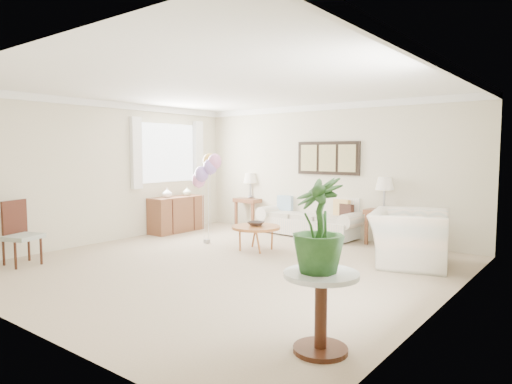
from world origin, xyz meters
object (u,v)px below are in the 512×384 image
sofa (312,220)px  accent_chair (19,231)px  balloon_cluster (207,169)px  armchair (409,238)px  coffee_table (256,228)px

sofa → accent_chair: (-2.23, -4.71, 0.18)m
sofa → balloon_cluster: (-1.10, -1.87, 1.05)m
sofa → balloon_cluster: balloon_cluster is taller
balloon_cluster → armchair: bearing=11.3°
coffee_table → armchair: size_ratio=0.67×
coffee_table → balloon_cluster: bearing=-176.2°
coffee_table → armchair: (2.39, 0.62, 0.01)m
coffee_table → accent_chair: size_ratio=0.87×
armchair → coffee_table: bearing=89.9°
armchair → balloon_cluster: (-3.46, -0.69, 0.96)m
sofa → coffee_table: (-0.04, -1.80, 0.07)m
coffee_table → armchair: armchair is taller
accent_chair → armchair: bearing=37.6°
coffee_table → sofa: bearing=88.8°
sofa → armchair: (2.35, -1.18, 0.08)m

